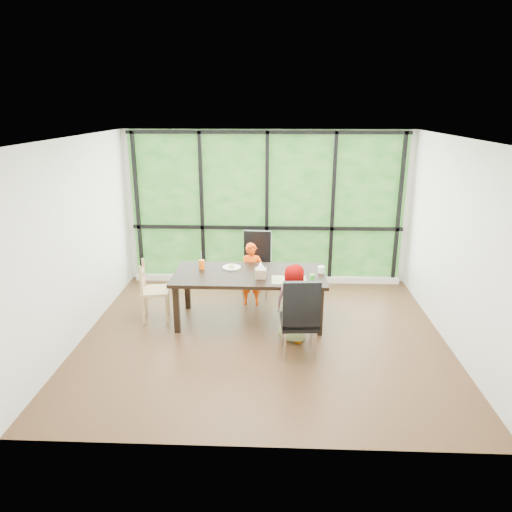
% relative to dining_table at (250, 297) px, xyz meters
% --- Properties ---
extents(ground, '(5.00, 5.00, 0.00)m').
position_rel_dining_table_xyz_m(ground, '(0.22, -0.49, -0.38)').
color(ground, black).
rests_on(ground, ground).
extents(back_wall, '(5.00, 0.00, 5.00)m').
position_rel_dining_table_xyz_m(back_wall, '(0.22, 1.76, 0.98)').
color(back_wall, silver).
rests_on(back_wall, ground).
extents(foliage_backdrop, '(4.80, 0.02, 2.65)m').
position_rel_dining_table_xyz_m(foliage_backdrop, '(0.22, 1.74, 0.98)').
color(foliage_backdrop, '#194913').
rests_on(foliage_backdrop, back_wall).
extents(window_mullions, '(4.80, 0.06, 2.65)m').
position_rel_dining_table_xyz_m(window_mullions, '(0.22, 1.70, 0.98)').
color(window_mullions, black).
rests_on(window_mullions, back_wall).
extents(window_sill, '(4.80, 0.12, 0.10)m').
position_rel_dining_table_xyz_m(window_sill, '(0.22, 1.66, -0.33)').
color(window_sill, silver).
rests_on(window_sill, ground).
extents(dining_table, '(2.25, 1.13, 0.75)m').
position_rel_dining_table_xyz_m(dining_table, '(0.00, 0.00, 0.00)').
color(dining_table, black).
rests_on(dining_table, ground).
extents(chair_window_leather, '(0.49, 0.49, 1.08)m').
position_rel_dining_table_xyz_m(chair_window_leather, '(0.06, 0.99, 0.17)').
color(chair_window_leather, black).
rests_on(chair_window_leather, ground).
extents(chair_interior_leather, '(0.49, 0.49, 1.08)m').
position_rel_dining_table_xyz_m(chair_interior_leather, '(0.68, -0.98, 0.17)').
color(chair_interior_leather, black).
rests_on(chair_interior_leather, ground).
extents(chair_end_beech, '(0.46, 0.48, 0.90)m').
position_rel_dining_table_xyz_m(chair_end_beech, '(-1.41, 0.02, 0.08)').
color(chair_end_beech, tan).
rests_on(chair_end_beech, ground).
extents(child_toddler, '(0.38, 0.25, 1.02)m').
position_rel_dining_table_xyz_m(child_toddler, '(-0.00, 0.62, 0.13)').
color(child_toddler, '#EA4304').
rests_on(child_toddler, ground).
extents(child_older, '(0.63, 0.53, 1.09)m').
position_rel_dining_table_xyz_m(child_older, '(0.65, -0.58, 0.17)').
color(child_older, gray).
rests_on(child_older, ground).
extents(placemat, '(0.48, 0.35, 0.01)m').
position_rel_dining_table_xyz_m(placemat, '(0.57, -0.26, 0.38)').
color(placemat, tan).
rests_on(placemat, dining_table).
extents(plate_far, '(0.28, 0.28, 0.02)m').
position_rel_dining_table_xyz_m(plate_far, '(-0.28, 0.23, 0.38)').
color(plate_far, white).
rests_on(plate_far, dining_table).
extents(plate_near, '(0.21, 0.21, 0.01)m').
position_rel_dining_table_xyz_m(plate_near, '(0.58, -0.25, 0.38)').
color(plate_near, white).
rests_on(plate_near, dining_table).
extents(orange_cup, '(0.09, 0.09, 0.14)m').
position_rel_dining_table_xyz_m(orange_cup, '(-0.72, 0.17, 0.44)').
color(orange_cup, orange).
rests_on(orange_cup, dining_table).
extents(green_cup, '(0.07, 0.07, 0.11)m').
position_rel_dining_table_xyz_m(green_cup, '(0.89, -0.30, 0.43)').
color(green_cup, green).
rests_on(green_cup, dining_table).
extents(white_mug, '(0.10, 0.10, 0.10)m').
position_rel_dining_table_xyz_m(white_mug, '(1.04, 0.07, 0.42)').
color(white_mug, white).
rests_on(white_mug, dining_table).
extents(tissue_box, '(0.15, 0.15, 0.13)m').
position_rel_dining_table_xyz_m(tissue_box, '(0.17, -0.17, 0.44)').
color(tissue_box, tan).
rests_on(tissue_box, dining_table).
extents(crepe_rolls_far, '(0.10, 0.12, 0.04)m').
position_rel_dining_table_xyz_m(crepe_rolls_far, '(-0.28, 0.23, 0.41)').
color(crepe_rolls_far, tan).
rests_on(crepe_rolls_far, plate_far).
extents(crepe_rolls_near, '(0.10, 0.12, 0.04)m').
position_rel_dining_table_xyz_m(crepe_rolls_near, '(0.58, -0.25, 0.41)').
color(crepe_rolls_near, tan).
rests_on(crepe_rolls_near, plate_near).
extents(straw_white, '(0.01, 0.04, 0.20)m').
position_rel_dining_table_xyz_m(straw_white, '(-0.72, 0.17, 0.55)').
color(straw_white, white).
rests_on(straw_white, orange_cup).
extents(straw_pink, '(0.01, 0.04, 0.20)m').
position_rel_dining_table_xyz_m(straw_pink, '(0.89, -0.30, 0.52)').
color(straw_pink, pink).
rests_on(straw_pink, green_cup).
extents(tissue, '(0.12, 0.12, 0.11)m').
position_rel_dining_table_xyz_m(tissue, '(0.17, -0.17, 0.56)').
color(tissue, white).
rests_on(tissue, tissue_box).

